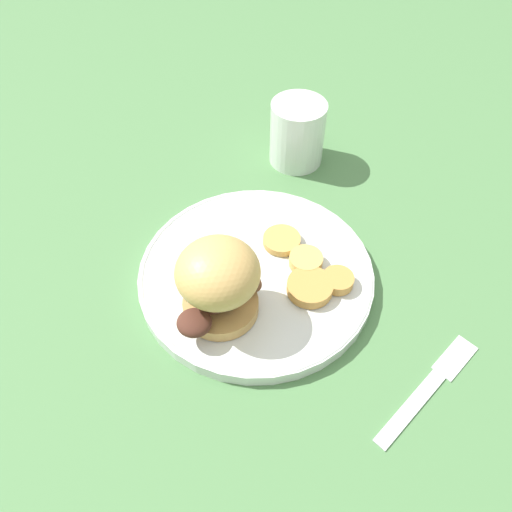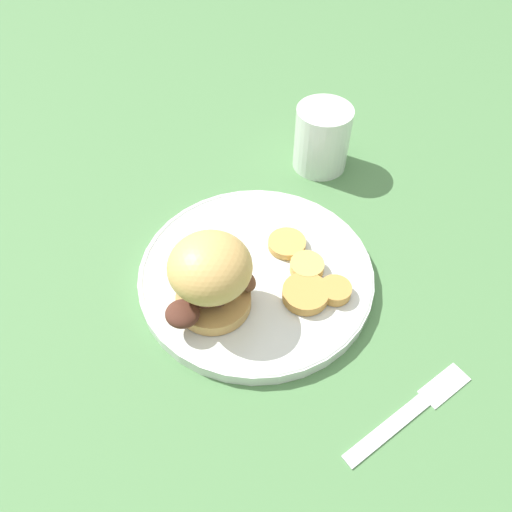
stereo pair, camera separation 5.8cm
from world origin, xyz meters
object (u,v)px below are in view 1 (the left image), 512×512
Objects in this scene: dinner_plate at (256,274)px; fork at (429,386)px; sandwich at (217,282)px; drinking_glass at (297,133)px.

dinner_plate is 1.70× the size of fork.
sandwich reaches higher than fork.
dinner_plate reaches higher than fork.
sandwich reaches higher than drinking_glass.
drinking_glass is (-0.28, -0.27, 0.05)m from fork.
sandwich is 0.30m from drinking_glass.
fork is 1.76× the size of drinking_glass.
fork is at bearing 78.68° from dinner_plate.
sandwich is at bearing -84.23° from fork.
drinking_glass is at bearing -135.25° from fork.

